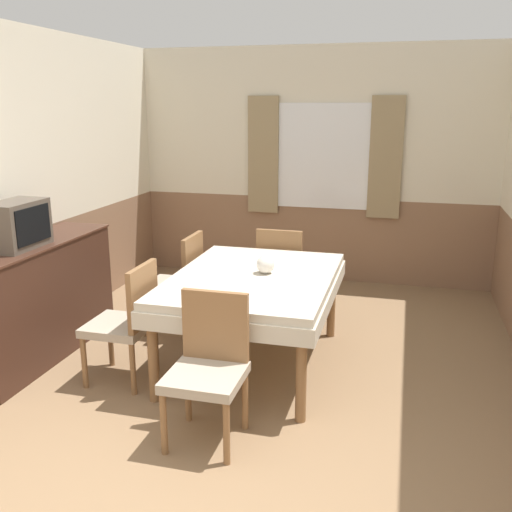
# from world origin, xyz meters

# --- Properties ---
(wall_back) EXTENTS (4.39, 0.10, 2.60)m
(wall_back) POSITION_xyz_m (0.01, 4.52, 1.31)
(wall_back) COLOR silver
(wall_back) RESTS_ON ground_plane
(wall_left) EXTENTS (0.05, 4.90, 2.60)m
(wall_left) POSITION_xyz_m (-2.02, 2.25, 1.30)
(wall_left) COLOR silver
(wall_left) RESTS_ON ground_plane
(dining_table) EXTENTS (1.21, 1.64, 0.73)m
(dining_table) POSITION_xyz_m (-0.04, 2.10, 0.63)
(dining_table) COLOR beige
(dining_table) RESTS_ON ground_plane
(chair_left_near) EXTENTS (0.44, 0.44, 0.89)m
(chair_left_near) POSITION_xyz_m (-0.85, 1.61, 0.48)
(chair_left_near) COLOR brown
(chair_left_near) RESTS_ON ground_plane
(chair_head_window) EXTENTS (0.44, 0.44, 0.89)m
(chair_head_window) POSITION_xyz_m (-0.04, 3.13, 0.48)
(chair_head_window) COLOR brown
(chair_head_window) RESTS_ON ground_plane
(chair_head_near) EXTENTS (0.44, 0.44, 0.89)m
(chair_head_near) POSITION_xyz_m (-0.04, 1.08, 0.48)
(chair_head_near) COLOR brown
(chair_head_near) RESTS_ON ground_plane
(chair_left_far) EXTENTS (0.44, 0.44, 0.89)m
(chair_left_far) POSITION_xyz_m (-0.85, 2.60, 0.48)
(chair_left_far) COLOR brown
(chair_left_far) RESTS_ON ground_plane
(sideboard) EXTENTS (0.46, 1.59, 0.94)m
(sideboard) POSITION_xyz_m (-1.75, 1.83, 0.48)
(sideboard) COLOR #3D2319
(sideboard) RESTS_ON ground_plane
(tv) EXTENTS (0.29, 0.48, 0.35)m
(tv) POSITION_xyz_m (-1.74, 1.68, 1.11)
(tv) COLOR #51473D
(tv) RESTS_ON sideboard
(vase) EXTENTS (0.14, 0.14, 0.14)m
(vase) POSITION_xyz_m (0.04, 2.17, 0.80)
(vase) COLOR silver
(vase) RESTS_ON dining_table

